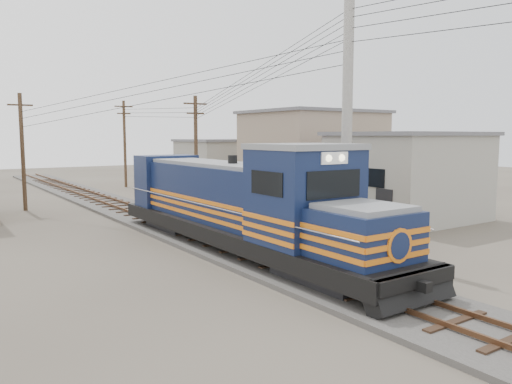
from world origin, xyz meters
TOP-DOWN VIEW (x-y plane):
  - ground at (0.00, 0.00)m, footprint 120.00×120.00m
  - ballast at (0.00, 10.00)m, footprint 3.60×70.00m
  - track at (0.00, 10.00)m, footprint 1.15×70.00m
  - locomotive at (0.00, 1.57)m, footprint 3.05×16.59m
  - utility_pole_main at (3.50, -0.50)m, footprint 0.40×0.40m
  - wooden_pole_mid at (4.50, 14.00)m, footprint 1.60×0.24m
  - wooden_pole_far at (4.80, 28.00)m, footprint 1.60×0.24m
  - wooden_pole_left at (-5.00, 18.00)m, footprint 1.60×0.24m
  - power_lines at (-0.14, 8.49)m, footprint 9.65×19.00m
  - shophouse_front at (11.50, 3.00)m, footprint 7.35×6.30m
  - shophouse_mid at (12.50, 12.00)m, footprint 8.40×7.35m
  - shophouse_back at (11.00, 22.00)m, footprint 6.30×6.30m
  - billboard at (5.26, 1.01)m, footprint 2.01×0.29m
  - market_umbrella at (6.85, 6.55)m, footprint 2.32×2.32m
  - vendor at (6.34, 5.99)m, footprint 0.70×0.50m
  - plant_nursery at (5.17, 4.30)m, footprint 3.28×3.11m

SIDE VIEW (x-z plane):
  - ground at x=0.00m, z-range 0.00..0.00m
  - ballast at x=0.00m, z-range 0.00..0.16m
  - track at x=0.00m, z-range 0.20..0.32m
  - plant_nursery at x=5.17m, z-range -0.09..1.04m
  - vendor at x=6.34m, z-range 0.00..1.77m
  - locomotive at x=0.00m, z-range -0.27..3.84m
  - market_umbrella at x=6.85m, z-range 0.86..3.13m
  - shophouse_back at x=11.00m, z-range 0.01..4.21m
  - billboard at x=5.26m, z-range 0.73..3.83m
  - shophouse_front at x=11.50m, z-range 0.01..4.71m
  - shophouse_mid at x=12.50m, z-range 0.01..6.21m
  - wooden_pole_mid at x=4.50m, z-range 0.18..7.18m
  - wooden_pole_left at x=-5.00m, z-range 0.18..7.18m
  - wooden_pole_far at x=4.80m, z-range 0.18..7.68m
  - utility_pole_main at x=3.50m, z-range 0.00..10.00m
  - power_lines at x=-0.14m, z-range 5.91..9.21m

